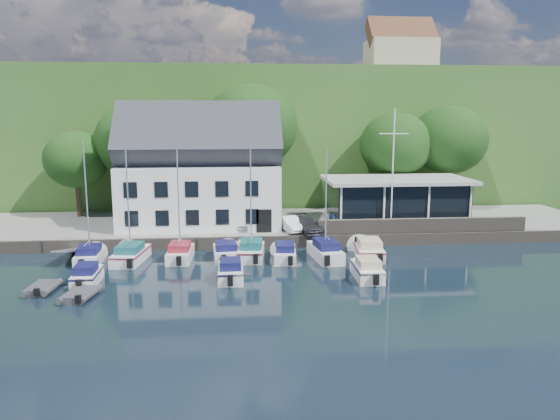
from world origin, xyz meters
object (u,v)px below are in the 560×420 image
Objects in this scene: harbor_building at (200,177)px; boat_r1_6 at (326,198)px; car_dgrey at (307,225)px; flagpole at (393,171)px; car_blue at (350,220)px; boat_r1_1 at (128,205)px; boat_r1_4 at (251,200)px; boat_r1_7 at (368,248)px; club_pavilion at (396,200)px; car_silver at (245,223)px; boat_r2_0 at (87,274)px; boat_r1_3 at (226,250)px; dinghy_0 at (42,287)px; boat_r2_2 at (230,269)px; car_white at (290,224)px; boat_r1_0 at (87,209)px; boat_r2_4 at (367,268)px; dinghy_1 at (80,293)px; boat_r1_2 at (179,205)px; boat_r1_5 at (285,251)px.

boat_r1_6 is (9.88, -9.25, -0.65)m from harbor_building.
car_dgrey is 0.42× the size of flagpole.
boat_r1_1 reaches higher than car_blue.
boat_r1_4 is 9.88m from boat_r1_7.
car_silver is (-14.11, -2.05, -1.49)m from club_pavilion.
boat_r1_1 reaches higher than boat_r2_0.
boat_r1_3 is at bearing 9.55° from boat_r1_1.
dinghy_0 is at bearing -164.41° from car_blue.
boat_r1_7 reaches higher than boat_r2_2.
car_white is at bearing 103.42° from boat_r1_6.
boat_r1_1 is (-14.04, -4.67, 2.69)m from car_dgrey.
boat_r1_1 is at bearing -131.18° from car_silver.
boat_r1_0 reaches higher than boat_r2_2.
boat_r1_7 is at bearing 76.79° from boat_r2_4.
dinghy_1 is at bearing -154.29° from car_dgrey.
boat_r1_1 is (-12.60, -5.24, 2.69)m from car_white.
boat_r1_3 reaches higher than dinghy_0.
boat_r1_7 is (14.50, -0.23, -3.57)m from boat_r1_2.
boat_r1_0 reaches higher than club_pavilion.
boat_r1_4 is at bearing -149.46° from club_pavilion.
boat_r2_4 reaches higher than boat_r2_0.
boat_r1_0 is 6.37m from boat_r2_0.
boat_r1_6 is at bearing -142.57° from flagpole.
boat_r1_5 is (-11.23, -8.77, -2.37)m from club_pavilion.
boat_r2_2 is (-4.13, -4.68, 0.04)m from boat_r1_5.
boat_r1_4 is at bearing -160.53° from car_blue.
club_pavilion reaches higher than dinghy_1.
boat_r1_4 is at bearing 31.48° from dinghy_0.
harbor_building is 2.20× the size of boat_r1_7.
dinghy_0 is at bearing -120.62° from harbor_building.
car_silver is at bearing 25.39° from boat_r1_0.
club_pavilion is 14.44m from boat_r1_5.
car_silver is 0.67× the size of boat_r2_2.
boat_r1_3 is at bearing -175.59° from boat_r1_7.
boat_r1_1 is at bearing -176.50° from boat_r1_2.
boat_r1_1 is at bearing -177.45° from boat_r1_5.
dinghy_0 is (-16.88, -11.89, -1.31)m from car_white.
boat_r1_5 is 1.97× the size of dinghy_0.
car_dgrey reaches higher than boat_r1_5.
boat_r2_2 is at bearing 179.04° from boat_r2_4.
flagpole is (3.28, -1.53, 4.49)m from car_blue.
boat_r1_2 reaches higher than car_white.
club_pavilion is 10.76m from car_white.
car_white is at bearing 38.84° from boat_r1_3.
boat_r1_2 is at bearing 158.07° from boat_r2_4.
boat_r1_2 is at bearing 9.41° from boat_r1_1.
club_pavilion is 31.05m from dinghy_0.
club_pavilion is 15.37m from boat_r2_4.
boat_r1_4 is at bearing -73.29° from car_silver.
boat_r1_4 is 4.69m from boat_r1_5.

